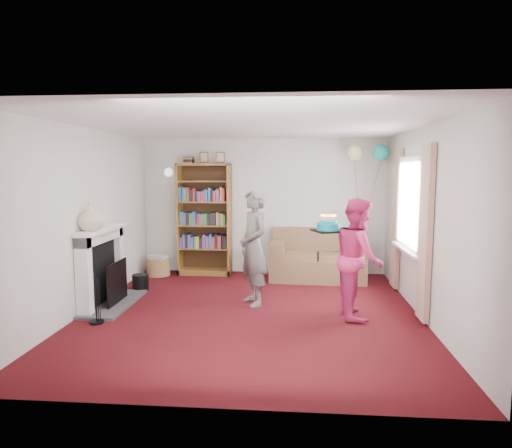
# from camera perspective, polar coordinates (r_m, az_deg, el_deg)

# --- Properties ---
(ground) EXTENTS (5.00, 5.00, 0.00)m
(ground) POSITION_cam_1_polar(r_m,az_deg,el_deg) (6.29, -0.69, -11.05)
(ground) COLOR black
(ground) RESTS_ON ground
(wall_back) EXTENTS (4.50, 0.02, 2.50)m
(wall_back) POSITION_cam_1_polar(r_m,az_deg,el_deg) (8.52, 0.91, 2.23)
(wall_back) COLOR silver
(wall_back) RESTS_ON ground
(wall_left) EXTENTS (0.02, 5.00, 2.50)m
(wall_left) POSITION_cam_1_polar(r_m,az_deg,el_deg) (6.64, -20.52, 0.49)
(wall_left) COLOR silver
(wall_left) RESTS_ON ground
(wall_right) EXTENTS (0.02, 5.00, 2.50)m
(wall_right) POSITION_cam_1_polar(r_m,az_deg,el_deg) (6.23, 20.45, 0.11)
(wall_right) COLOR silver
(wall_right) RESTS_ON ground
(ceiling) EXTENTS (4.50, 5.00, 0.01)m
(ceiling) POSITION_cam_1_polar(r_m,az_deg,el_deg) (6.02, -0.72, 12.29)
(ceiling) COLOR white
(ceiling) RESTS_ON wall_back
(fireplace) EXTENTS (0.55, 1.80, 1.12)m
(fireplace) POSITION_cam_1_polar(r_m,az_deg,el_deg) (6.85, -18.27, -5.48)
(fireplace) COLOR #3F3F42
(fireplace) RESTS_ON ground
(window_bay) EXTENTS (0.14, 2.02, 2.20)m
(window_bay) POSITION_cam_1_polar(r_m,az_deg,el_deg) (6.80, 18.64, 0.31)
(window_bay) COLOR white
(window_bay) RESTS_ON ground
(wall_sconce) EXTENTS (0.16, 0.23, 0.16)m
(wall_sconce) POSITION_cam_1_polar(r_m,az_deg,el_deg) (8.64, -10.87, 6.37)
(wall_sconce) COLOR gold
(wall_sconce) RESTS_ON ground
(bookcase) EXTENTS (0.97, 0.42, 2.25)m
(bookcase) POSITION_cam_1_polar(r_m,az_deg,el_deg) (8.48, -6.42, 0.45)
(bookcase) COLOR #472B14
(bookcase) RESTS_ON ground
(sofa) EXTENTS (1.65, 0.87, 0.87)m
(sofa) POSITION_cam_1_polar(r_m,az_deg,el_deg) (8.20, 7.68, -4.51)
(sofa) COLOR brown
(sofa) RESTS_ON ground
(wicker_basket) EXTENTS (0.42, 0.42, 0.38)m
(wicker_basket) POSITION_cam_1_polar(r_m,az_deg,el_deg) (8.58, -12.13, -5.17)
(wicker_basket) COLOR olive
(wicker_basket) RESTS_ON ground
(person_striped) EXTENTS (0.64, 0.72, 1.67)m
(person_striped) POSITION_cam_1_polar(r_m,az_deg,el_deg) (6.50, -0.31, -2.91)
(person_striped) COLOR black
(person_striped) RESTS_ON ground
(person_magenta) EXTENTS (0.62, 0.78, 1.57)m
(person_magenta) POSITION_cam_1_polar(r_m,az_deg,el_deg) (6.13, 12.67, -4.12)
(person_magenta) COLOR #C52762
(person_magenta) RESTS_ON ground
(birthday_cake) EXTENTS (0.37, 0.37, 0.22)m
(birthday_cake) POSITION_cam_1_polar(r_m,az_deg,el_deg) (6.15, 9.03, -0.32)
(birthday_cake) COLOR black
(birthday_cake) RESTS_ON ground
(balloons) EXTENTS (0.73, 0.48, 1.71)m
(balloons) POSITION_cam_1_polar(r_m,az_deg,el_deg) (8.19, 13.81, 8.65)
(balloons) COLOR #3F3F3F
(balloons) RESTS_ON ground
(mantel_vase) EXTENTS (0.44, 0.44, 0.36)m
(mantel_vase) POSITION_cam_1_polar(r_m,az_deg,el_deg) (6.44, -19.98, 0.83)
(mantel_vase) COLOR beige
(mantel_vase) RESTS_ON fireplace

